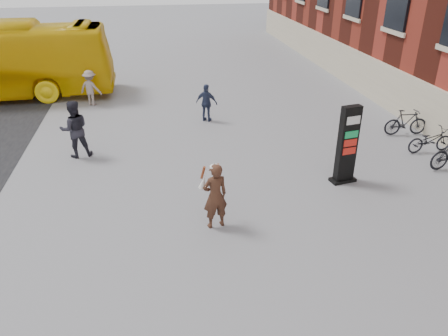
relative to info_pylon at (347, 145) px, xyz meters
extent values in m
plane|color=#9E9EA3|center=(-4.86, -1.50, -1.17)|extent=(100.00, 100.00, 0.00)
cube|color=beige|center=(4.58, 4.50, -0.27)|extent=(0.18, 44.00, 1.80)
cube|color=black|center=(0.00, 0.00, 0.00)|extent=(0.59, 0.33, 2.34)
cube|color=black|center=(0.00, 0.00, -1.12)|extent=(0.80, 0.50, 0.09)
cube|color=white|center=(0.00, 0.00, 0.80)|extent=(0.46, 0.33, 0.23)
cube|color=#11753D|center=(0.00, 0.00, 0.38)|extent=(0.46, 0.33, 0.21)
cube|color=#9F1911|center=(0.00, 0.00, 0.12)|extent=(0.46, 0.33, 0.21)
cube|color=#9F1911|center=(0.00, 0.00, -0.13)|extent=(0.46, 0.33, 0.21)
imported|color=#422619|center=(-4.08, -1.71, -0.31)|extent=(0.70, 0.54, 1.71)
cylinder|color=white|center=(-4.08, -1.71, 0.47)|extent=(0.24, 0.24, 0.06)
cone|color=white|center=(-3.94, -1.42, 0.00)|extent=(0.25, 0.28, 0.42)
cylinder|color=brown|center=(-3.94, -1.42, 0.25)|extent=(0.13, 0.16, 0.35)
cone|color=white|center=(-4.34, -1.51, 0.00)|extent=(0.27, 0.25, 0.42)
cylinder|color=brown|center=(-4.34, -1.51, 0.25)|extent=(0.16, 0.13, 0.35)
imported|color=#25242D|center=(-7.98, 3.16, -0.21)|extent=(1.06, 0.91, 1.91)
imported|color=gray|center=(-8.06, 8.61, -0.39)|extent=(1.16, 0.96, 1.55)
imported|color=#2A3250|center=(-3.31, 5.78, -0.42)|extent=(0.95, 0.73, 1.50)
imported|color=black|center=(3.74, 1.53, -0.74)|extent=(1.65, 0.65, 0.85)
imported|color=black|center=(3.74, 3.09, -0.68)|extent=(1.64, 0.56, 0.97)
camera|label=1|loc=(-5.37, -10.72, 4.98)|focal=35.00mm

